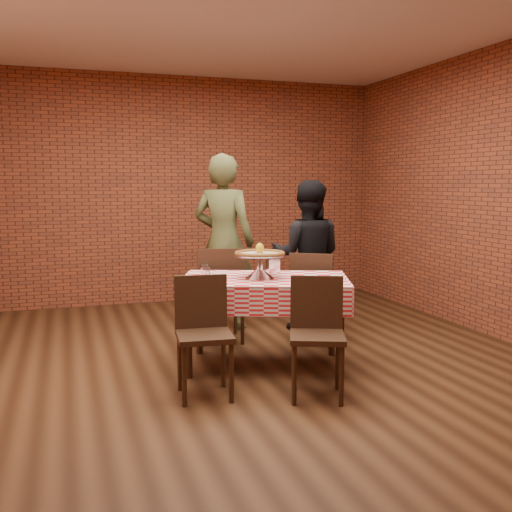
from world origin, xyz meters
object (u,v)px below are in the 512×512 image
object	(u,v)px
pizza_stand	(260,267)
chair_near_left	(204,338)
chair_far_left	(219,294)
condiment_caddy	(273,265)
chair_near_right	(317,339)
water_glass_left	(206,273)
chair_far_right	(314,297)
water_glass_right	(205,270)
diner_black	(307,256)
diner_olive	(224,242)
table	(265,323)
pizza	(260,254)

from	to	relation	value
pizza_stand	chair_near_left	xyz separation A→B (m)	(-0.60, -0.54, -0.42)
chair_far_left	condiment_caddy	bearing A→B (deg)	121.78
chair_near_right	condiment_caddy	bearing A→B (deg)	109.54
chair_near_left	chair_near_right	distance (m)	0.81
condiment_caddy	chair_near_right	bearing A→B (deg)	-93.66
water_glass_left	chair_far_left	size ratio (longest dim) A/B	0.11
chair_near_left	chair_far_left	xyz separation A→B (m)	(0.48, 1.44, 0.03)
chair_near_right	chair_far_right	bearing A→B (deg)	88.76
chair_far_left	water_glass_right	bearing A→B (deg)	72.29
diner_black	chair_far_left	bearing A→B (deg)	34.24
water_glass_left	chair_far_right	size ratio (longest dim) A/B	0.12
chair_far_left	diner_black	distance (m)	1.05
pizza_stand	diner_black	size ratio (longest dim) A/B	0.28
water_glass_right	chair_far_left	distance (m)	0.80
chair_near_right	chair_far_left	bearing A→B (deg)	120.94
chair_near_right	chair_far_left	world-z (taller)	chair_far_left
water_glass_left	chair_near_left	bearing A→B (deg)	-104.60
pizza_stand	diner_olive	xyz separation A→B (m)	(0.07, 1.40, 0.07)
water_glass_left	chair_far_left	bearing A→B (deg)	68.71
table	condiment_caddy	distance (m)	0.54
chair_near_left	table	bearing A→B (deg)	45.05
pizza_stand	table	bearing A→B (deg)	-1.18
water_glass_right	chair_near_left	bearing A→B (deg)	-103.65
water_glass_left	chair_near_right	world-z (taller)	same
chair_near_right	chair_far_left	distance (m)	1.74
water_glass_left	water_glass_right	xyz separation A→B (m)	(0.03, 0.18, 0.00)
water_glass_right	chair_near_left	xyz separation A→B (m)	(-0.19, -0.78, -0.38)
pizza_stand	chair_far_left	world-z (taller)	pizza_stand
table	chair_near_left	world-z (taller)	chair_near_left
water_glass_left	diner_olive	distance (m)	1.43
pizza	chair_far_right	size ratio (longest dim) A/B	0.47
water_glass_left	chair_near_right	distance (m)	1.13
table	condiment_caddy	size ratio (longest dim) A/B	9.44
pizza	chair_near_left	xyz separation A→B (m)	(-0.60, -0.54, -0.52)
chair_far_left	pizza	bearing A→B (deg)	103.74
water_glass_left	water_glass_right	size ratio (longest dim) A/B	1.00
table	chair_far_left	distance (m)	0.92
table	chair_near_left	xyz separation A→B (m)	(-0.65, -0.54, 0.06)
water_glass_right	chair_far_right	world-z (taller)	chair_far_right
condiment_caddy	diner_black	world-z (taller)	diner_black
pizza	chair_far_right	bearing A→B (deg)	37.75
pizza_stand	chair_near_right	distance (m)	0.93
table	pizza	distance (m)	0.58
table	pizza_stand	distance (m)	0.48
water_glass_left	chair_far_right	bearing A→B (deg)	23.28
chair_near_left	diner_olive	size ratio (longest dim) A/B	0.47
pizza	chair_near_right	world-z (taller)	pizza
diner_olive	water_glass_right	bearing A→B (deg)	106.21
pizza_stand	chair_near_left	size ratio (longest dim) A/B	0.50
water_glass_left	diner_black	size ratio (longest dim) A/B	0.07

